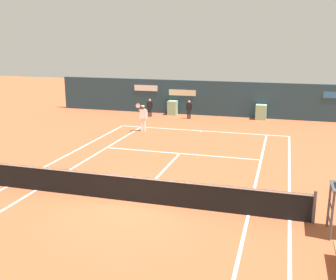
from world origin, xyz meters
The scene contains 7 objects.
ground_plane centered at (0.00, 0.58, 0.00)m, with size 80.00×80.00×0.01m.
tennis_net centered at (0.00, 0.00, 0.51)m, with size 12.10×0.10×1.07m.
sponsor_back_wall centered at (0.02, 16.96, 1.24)m, with size 25.00×1.02×2.57m.
player_on_baseline centered at (-3.45, 10.56, 0.98)m, with size 0.53×0.78×1.85m.
ball_kid_left_post centered at (-4.60, 15.28, 0.75)m, with size 0.44×0.19×1.31m.
ball_kid_centre_post centered at (-1.64, 15.28, 0.76)m, with size 0.44×0.19×1.32m.
tennis_ball_by_sideline centered at (1.03, 5.71, 0.03)m, with size 0.07×0.07×0.07m, color #CCE033.
Camera 1 is at (4.88, -12.40, 5.64)m, focal length 42.97 mm.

